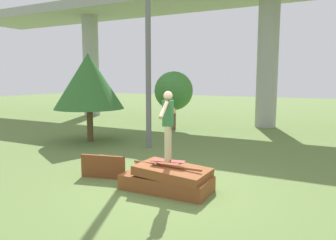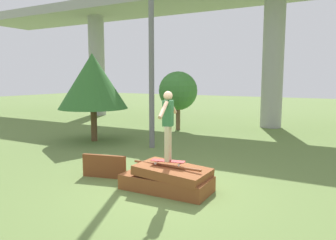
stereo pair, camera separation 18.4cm
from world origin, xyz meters
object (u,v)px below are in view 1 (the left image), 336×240
at_px(skateboard, 168,161).
at_px(utility_pole, 148,26).
at_px(tree_behind_left, 89,81).
at_px(tree_behind_right, 174,91).
at_px(skater, 168,121).

xyz_separation_m(skateboard, utility_pole, (-2.88, 3.90, 3.83)).
distance_m(skateboard, tree_behind_left, 7.09).
height_order(utility_pole, tree_behind_right, utility_pole).
bearing_deg(utility_pole, skateboard, -53.57).
relative_size(skater, utility_pole, 0.19).
bearing_deg(tree_behind_right, skater, -64.08).
relative_size(skateboard, tree_behind_right, 0.28).
bearing_deg(tree_behind_left, skateboard, -33.83).
bearing_deg(skater, skateboard, -12.53).
distance_m(tree_behind_left, tree_behind_right, 4.74).
relative_size(utility_pole, tree_behind_right, 2.96).
bearing_deg(skateboard, utility_pole, 126.43).
xyz_separation_m(utility_pole, tree_behind_right, (-1.11, 4.30, -2.54)).
bearing_deg(tree_behind_left, skater, -33.83).
distance_m(skater, tree_behind_right, 9.12).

